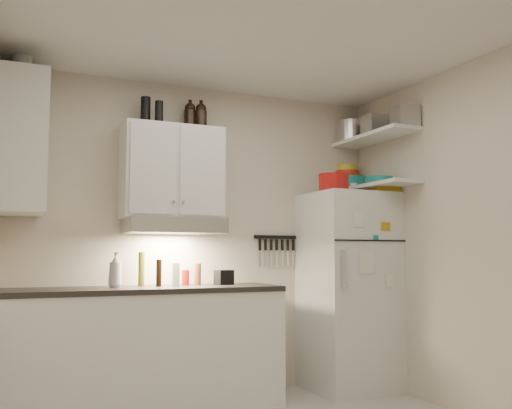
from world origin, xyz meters
name	(u,v)px	position (x,y,z in m)	size (l,w,h in m)	color
ceiling	(277,24)	(0.00, 0.00, 2.61)	(3.20, 3.00, 0.02)	silver
back_wall	(200,238)	(0.00, 1.51, 1.30)	(3.20, 0.02, 2.60)	beige
right_wall	(479,236)	(1.61, 0.00, 1.30)	(0.02, 3.00, 2.60)	beige
base_cabinet	(142,352)	(-0.55, 1.20, 0.44)	(2.10, 0.60, 0.88)	white
countertop	(143,290)	(-0.55, 1.20, 0.90)	(2.10, 0.62, 0.04)	black
upper_cabinet	(172,173)	(-0.30, 1.33, 1.83)	(0.80, 0.33, 0.75)	white
side_cabinet	(21,143)	(-1.44, 1.20, 1.95)	(0.33, 0.55, 1.00)	white
range_hood	(174,226)	(-0.30, 1.27, 1.39)	(0.76, 0.46, 0.12)	silver
fridge	(349,291)	(1.25, 1.16, 0.85)	(0.70, 0.68, 1.70)	silver
shelf_hi	(374,137)	(1.45, 1.02, 2.20)	(0.30, 0.95, 0.03)	white
shelf_lo	(375,187)	(1.45, 1.02, 1.76)	(0.30, 0.95, 0.03)	white
knife_strip	(276,237)	(0.70, 1.49, 1.32)	(0.42, 0.02, 0.03)	black
dutch_oven	(334,183)	(1.03, 1.03, 1.77)	(0.26, 0.26, 0.15)	maroon
book_stack	(382,188)	(1.51, 1.00, 1.75)	(0.22, 0.28, 0.09)	#B18916
spice_jar	(354,189)	(1.33, 1.17, 1.75)	(0.06, 0.06, 0.10)	silver
stock_pot	(351,133)	(1.46, 1.39, 2.32)	(0.28, 0.28, 0.20)	silver
tin_a	(374,126)	(1.45, 1.02, 2.31)	(0.18, 0.16, 0.18)	#AAAAAD
tin_b	(405,117)	(1.51, 0.66, 2.31)	(0.18, 0.18, 0.18)	#AAAAAD
bowl_teal	(352,183)	(1.45, 1.39, 1.83)	(0.29, 0.29, 0.11)	#167A75
bowl_orange	(347,175)	(1.45, 1.47, 1.92)	(0.23, 0.23, 0.07)	red
bowl_yellow	(347,168)	(1.45, 1.47, 1.99)	(0.18, 0.18, 0.06)	gold
plates	(379,181)	(1.45, 0.96, 1.81)	(0.24, 0.24, 0.06)	#167A75
growler_a	(190,116)	(-0.14, 1.40, 2.32)	(0.10, 0.10, 0.24)	black
growler_b	(201,116)	(-0.05, 1.36, 2.32)	(0.10, 0.10, 0.23)	black
thermos_a	(159,113)	(-0.42, 1.30, 2.30)	(0.07, 0.07, 0.19)	black
thermos_b	(146,111)	(-0.52, 1.36, 2.31)	(0.08, 0.08, 0.23)	black
side_jar	(22,64)	(-1.45, 1.26, 2.54)	(0.14, 0.14, 0.18)	silver
soap_bottle	(115,268)	(-0.76, 1.20, 1.07)	(0.11, 0.11, 0.29)	white
pepper_mill	(198,274)	(-0.09, 1.30, 1.01)	(0.05, 0.05, 0.17)	brown
oil_bottle	(141,269)	(-0.53, 1.34, 1.05)	(0.05, 0.05, 0.26)	#5B5E17
vinegar_bottle	(159,273)	(-0.43, 1.22, 1.02)	(0.04, 0.04, 0.21)	black
clear_bottle	(176,275)	(-0.29, 1.21, 1.01)	(0.06, 0.06, 0.18)	silver
red_jar	(186,277)	(-0.18, 1.33, 0.98)	(0.06, 0.06, 0.12)	maroon
caddy	(224,277)	(0.13, 1.27, 0.98)	(0.14, 0.10, 0.12)	black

